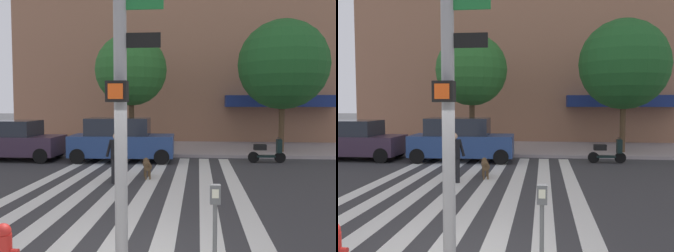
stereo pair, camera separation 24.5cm
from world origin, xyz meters
The scene contains 13 objects.
ground_plane centered at (0.00, 5.81, 0.00)m, with size 160.00×160.00×0.00m, color #353538.
sidewalk_far centered at (0.00, 14.62, 0.07)m, with size 80.00×6.00×0.15m, color #A49797.
crosswalk_stripes centered at (-0.84, 5.81, 0.00)m, with size 6.75×11.02×0.01m.
traffic_light_pole centered at (0.07, -0.49, 3.52)m, with size 0.74×0.46×5.80m.
fire_hydrant centered at (-1.58, -0.62, 0.52)m, with size 0.44×0.32×0.76m.
parking_meter_curbside centered at (1.37, -0.56, 1.03)m, with size 0.14×0.11×1.36m.
parked_car_near_curb centered at (-7.53, 10.33, 0.90)m, with size 4.63×2.04×1.81m.
parked_car_behind_first centered at (-2.31, 10.33, 0.95)m, with size 4.65×2.04×1.95m.
parked_scooter centered at (4.14, 10.43, 0.48)m, with size 1.63×0.50×1.11m.
street_tree_nearest centered at (-2.34, 12.96, 4.33)m, with size 3.71×3.71×6.05m.
street_tree_middle centered at (5.35, 13.05, 4.54)m, with size 4.48×4.48×6.64m.
pedestrian_dog_walker centered at (-1.50, 5.96, 0.93)m, with size 0.70×0.32×1.64m.
dog_on_leash centered at (-0.64, 6.88, 0.44)m, with size 0.44×1.12×0.65m.
Camera 1 is at (1.14, -5.25, 2.59)m, focal length 37.80 mm.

